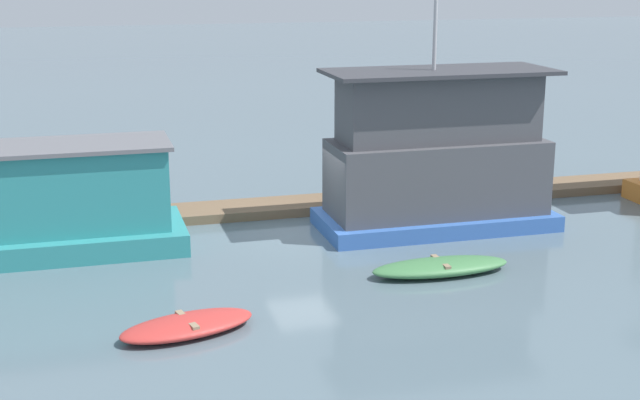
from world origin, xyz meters
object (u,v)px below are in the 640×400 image
object	(u,v)px
houseboat_blue	(437,158)
dinghy_red	(187,325)
houseboat_teal	(79,201)
dinghy_green	(441,267)

from	to	relation	value
houseboat_blue	dinghy_red	xyz separation A→B (m)	(-8.65, -6.35, -2.04)
houseboat_blue	dinghy_red	bearing A→B (deg)	-143.72
houseboat_teal	houseboat_blue	xyz separation A→B (m)	(10.86, -0.70, 0.79)
houseboat_teal	houseboat_blue	size ratio (longest dim) A/B	0.81
dinghy_red	dinghy_green	size ratio (longest dim) A/B	0.88
dinghy_green	houseboat_blue	bearing A→B (deg)	69.43
houseboat_blue	dinghy_green	bearing A→B (deg)	-110.57
houseboat_blue	dinghy_green	world-z (taller)	houseboat_blue
houseboat_blue	dinghy_red	world-z (taller)	houseboat_blue
houseboat_teal	dinghy_green	size ratio (longest dim) A/B	1.54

